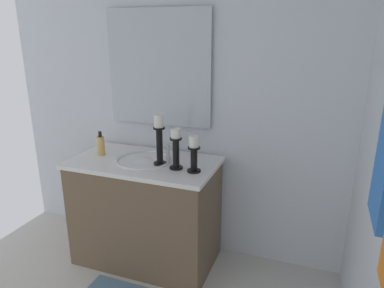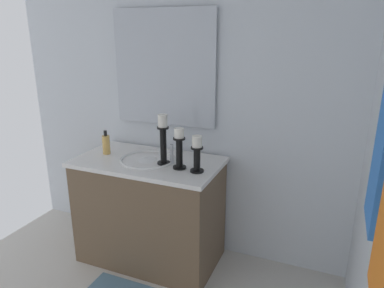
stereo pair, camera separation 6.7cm
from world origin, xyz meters
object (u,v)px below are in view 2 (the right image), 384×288
object	(u,v)px
mirror	(164,68)
candle_holder_tall	(197,153)
sink_basin	(148,165)
candle_holder_mid	(163,138)
vanity_cabinet	(150,210)
towel_near_vanity	(382,160)
soap_bottle	(106,144)
candle_holder_short	(179,148)

from	to	relation	value
mirror	candle_holder_tall	bearing A→B (deg)	49.09
mirror	candle_holder_tall	xyz separation A→B (m)	(0.35, 0.41, -0.49)
sink_basin	candle_holder_mid	distance (m)	0.26
mirror	vanity_cabinet	bearing A→B (deg)	-0.01
candle_holder_tall	towel_near_vanity	distance (m)	1.34
sink_basin	soap_bottle	size ratio (longest dim) A/B	2.23
mirror	candle_holder_short	bearing A→B (deg)	39.02
vanity_cabinet	towel_near_vanity	world-z (taller)	towel_near_vanity
sink_basin	vanity_cabinet	bearing A→B (deg)	-90.00
mirror	candle_holder_tall	size ratio (longest dim) A/B	3.43
sink_basin	candle_holder_tall	world-z (taller)	candle_holder_tall
mirror	candle_holder_short	distance (m)	0.64
vanity_cabinet	soap_bottle	bearing A→B (deg)	-90.49
candle_holder_short	mirror	bearing A→B (deg)	-140.98
candle_holder_tall	soap_bottle	size ratio (longest dim) A/B	1.36
candle_holder_short	soap_bottle	distance (m)	0.63
sink_basin	mirror	world-z (taller)	mirror
candle_holder_mid	candle_holder_tall	bearing A→B (deg)	79.74
sink_basin	towel_near_vanity	bearing A→B (deg)	54.59
sink_basin	towel_near_vanity	size ratio (longest dim) A/B	0.96
vanity_cabinet	sink_basin	bearing A→B (deg)	90.00
vanity_cabinet	candle_holder_short	world-z (taller)	candle_holder_short
mirror	towel_near_vanity	world-z (taller)	mirror
sink_basin	candle_holder_tall	bearing A→B (deg)	80.03
soap_bottle	vanity_cabinet	bearing A→B (deg)	89.51
vanity_cabinet	mirror	world-z (taller)	mirror
candle_holder_tall	towel_near_vanity	bearing A→B (deg)	46.72
towel_near_vanity	candle_holder_short	bearing A→B (deg)	-129.96
vanity_cabinet	mirror	size ratio (longest dim) A/B	1.25
candle_holder_short	soap_bottle	xyz separation A→B (m)	(-0.06, -0.63, -0.07)
mirror	soap_bottle	bearing A→B (deg)	-51.89
sink_basin	mirror	xyz separation A→B (m)	(-0.28, -0.00, 0.66)
sink_basin	soap_bottle	world-z (taller)	soap_bottle
mirror	soap_bottle	xyz separation A→B (m)	(0.28, -0.35, -0.54)
vanity_cabinet	candle_holder_tall	world-z (taller)	candle_holder_tall
sink_basin	soap_bottle	bearing A→B (deg)	-90.49
towel_near_vanity	candle_holder_tall	bearing A→B (deg)	-133.28
vanity_cabinet	candle_holder_tall	bearing A→B (deg)	80.06
sink_basin	candle_holder_mid	xyz separation A→B (m)	(0.02, 0.14, 0.22)
vanity_cabinet	soap_bottle	distance (m)	0.59
candle_holder_short	candle_holder_mid	world-z (taller)	candle_holder_mid
towel_near_vanity	vanity_cabinet	bearing A→B (deg)	-125.38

